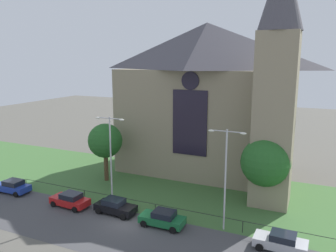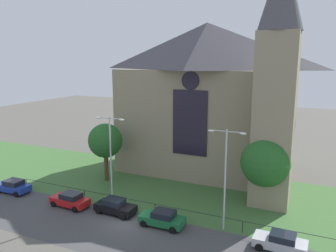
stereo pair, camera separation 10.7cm
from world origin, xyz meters
The scene contains 14 objects.
ground centered at (0.00, 10.00, 0.00)m, with size 160.00×160.00×0.00m, color #56544C.
road_asphalt centered at (0.00, -2.00, 0.00)m, with size 120.00×8.00×0.01m, color #424244.
grass_verge centered at (0.00, 8.00, 0.00)m, with size 120.00×20.00×0.01m, color #3D6633.
church_building centered at (2.58, 17.47, 10.27)m, with size 23.20×16.20×26.00m.
iron_railing centered at (1.80, 2.50, 0.98)m, with size 34.92×0.07×1.13m.
tree_left_near centered at (-8.26, 8.69, 5.19)m, with size 4.32×4.32×7.40m.
tree_right_near centered at (11.36, 8.69, 4.89)m, with size 5.05×5.05×7.45m.
streetlamp_near centered at (-3.23, 2.40, 6.01)m, with size 3.37×0.26×9.65m.
streetlamp_far centered at (8.82, 2.40, 5.86)m, with size 3.37×0.26×9.37m.
parked_car_blue centered at (-15.92, 0.81, 0.74)m, with size 4.23×2.07×1.51m.
parked_car_red centered at (-7.23, 0.51, 0.74)m, with size 4.28×2.19×1.51m.
parked_car_black centered at (-2.02, 1.09, 0.74)m, with size 4.27×2.16×1.51m.
parked_car_green centered at (3.44, 0.68, 0.74)m, with size 4.21×2.05×1.51m.
parked_car_silver centered at (13.94, 0.95, 0.74)m, with size 4.26×2.15×1.51m.
Camera 2 is at (15.80, -25.39, 15.27)m, focal length 35.79 mm.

